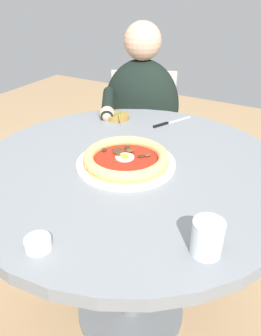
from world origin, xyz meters
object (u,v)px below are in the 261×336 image
Objects in this scene: olive_pan at (118,116)px; diner_person at (141,140)px; steak_knife at (167,123)px; water_glass at (207,240)px; dining_table at (131,195)px; pizza_on_plate at (126,159)px; ramekin_capers at (38,243)px; cafe_chair_diner at (142,129)px.

olive_pan is 0.10× the size of diner_person.
olive_pan reaches higher than steak_knife.
steak_knife is (-0.39, 0.65, -0.03)m from water_glass.
pizza_on_plate is at bearing -157.74° from dining_table.
ramekin_capers is at bearing -71.37° from olive_pan.
steak_knife is 1.79× the size of olive_pan.
pizza_on_plate is at bearing -54.59° from olive_pan.
dining_table is at bearing -52.48° from olive_pan.
water_glass is 0.80× the size of olive_pan.
ramekin_capers is at bearing -152.04° from water_glass.
water_glass is at bearing -54.38° from diner_person.
dining_table is 1.30× the size of cafe_chair_diner.
steak_knife is at bearing 96.01° from dining_table.
ramekin_capers is at bearing -88.80° from dining_table.
dining_table is 0.47m from ramekin_capers.
water_glass is at bearing -55.61° from cafe_chair_diner.
water_glass is at bearing -44.71° from olive_pan.
diner_person is (-0.29, 0.65, -0.27)m from pizza_on_plate.
cafe_chair_diner is (-0.06, 0.13, 0.01)m from diner_person.
diner_person is (-0.26, 0.26, -0.25)m from steak_knife.
pizza_on_plate is 0.30× the size of diner_person.
olive_pan reaches higher than ramekin_capers.
dining_table is 0.14m from pizza_on_plate.
diner_person is at bearing 135.23° from steak_knife.
pizza_on_plate is at bearing 144.34° from water_glass.
steak_knife is at bearing -50.39° from cafe_chair_diner.
ramekin_capers is at bearing -74.01° from diner_person.
olive_pan is at bearing -80.77° from diner_person.
cafe_chair_diner is at bearing 129.61° from steak_knife.
cafe_chair_diner is at bearing 114.03° from pizza_on_plate.
diner_person is (-0.31, 0.65, -0.13)m from dining_table.
diner_person is at bearing 99.23° from olive_pan.
pizza_on_plate is at bearing -65.97° from cafe_chair_diner.
pizza_on_plate reaches higher than dining_table.
ramekin_capers is 0.06× the size of diner_person.
dining_table is 17.30× the size of ramekin_capers.
diner_person is at bearing 105.99° from ramekin_capers.
olive_pan is (-0.24, 0.34, -0.01)m from pizza_on_plate.
olive_pan is (-0.26, 0.78, -0.00)m from ramekin_capers.
pizza_on_plate is 0.77m from diner_person.
olive_pan is at bearing 125.41° from pizza_on_plate.
pizza_on_plate is 3.06× the size of olive_pan.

